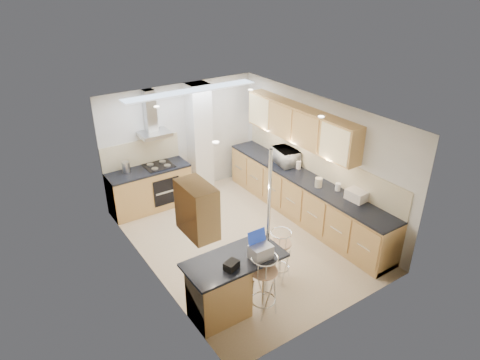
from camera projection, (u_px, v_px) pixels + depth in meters
ground at (242, 240)px, 8.17m from camera, size 4.80×4.80×0.00m
room_shell at (246, 155)px, 7.91m from camera, size 3.64×4.84×2.51m
right_counter at (303, 197)px, 8.71m from camera, size 0.63×4.40×0.92m
back_counter at (150, 188)px, 9.04m from camera, size 1.70×0.63×0.92m
peninsula at (235, 284)px, 6.32m from camera, size 1.47×0.72×0.94m
microwave at (286, 156)px, 8.99m from camera, size 0.51×0.66×0.33m
laptop at (261, 252)px, 6.08m from camera, size 0.31×0.23×0.21m
bag at (232, 265)px, 5.89m from camera, size 0.24×0.21×0.11m
bar_stool_near at (264, 285)px, 6.25m from camera, size 0.55×0.55×1.02m
bar_stool_end at (280, 255)px, 7.00m from camera, size 0.52×0.52×0.90m
jar_a at (290, 161)px, 8.95m from camera, size 0.13×0.13×0.20m
jar_b at (298, 165)px, 8.82m from camera, size 0.12×0.12×0.16m
jar_c at (319, 182)px, 8.09m from camera, size 0.17×0.17×0.18m
jar_d at (338, 187)px, 7.97m from camera, size 0.12×0.12×0.15m
bread_bin at (357, 195)px, 7.64m from camera, size 0.30×0.37×0.19m
kettle at (126, 167)px, 8.64m from camera, size 0.16×0.16×0.23m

